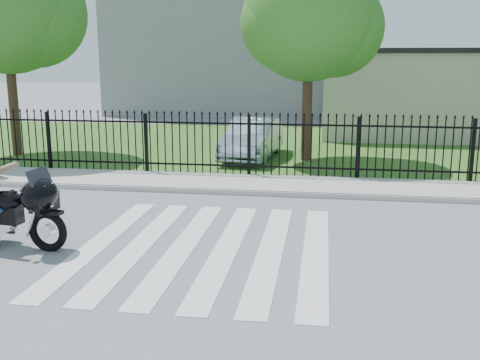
# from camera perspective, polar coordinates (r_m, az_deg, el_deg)

# --- Properties ---
(ground) EXTENTS (120.00, 120.00, 0.00)m
(ground) POSITION_cam_1_polar(r_m,az_deg,el_deg) (10.27, -3.61, -6.89)
(ground) COLOR slate
(ground) RESTS_ON ground
(crosswalk) EXTENTS (5.00, 5.50, 0.01)m
(crosswalk) POSITION_cam_1_polar(r_m,az_deg,el_deg) (10.27, -3.61, -6.86)
(crosswalk) COLOR silver
(crosswalk) RESTS_ON ground
(sidewalk) EXTENTS (40.00, 2.00, 0.12)m
(sidewalk) POSITION_cam_1_polar(r_m,az_deg,el_deg) (14.99, 0.40, -0.39)
(sidewalk) COLOR #ADAAA3
(sidewalk) RESTS_ON ground
(curb) EXTENTS (40.00, 0.12, 0.12)m
(curb) POSITION_cam_1_polar(r_m,az_deg,el_deg) (14.03, -0.18, -1.29)
(curb) COLOR #ADAAA3
(curb) RESTS_ON ground
(grass_strip) EXTENTS (40.00, 12.00, 0.02)m
(grass_strip) POSITION_cam_1_polar(r_m,az_deg,el_deg) (21.83, 3.03, 3.55)
(grass_strip) COLOR #2F5C1F
(grass_strip) RESTS_ON ground
(iron_fence) EXTENTS (26.00, 0.04, 1.80)m
(iron_fence) POSITION_cam_1_polar(r_m,az_deg,el_deg) (15.80, 0.92, 3.40)
(iron_fence) COLOR black
(iron_fence) RESTS_ON ground
(tree_left) EXTENTS (4.80, 4.80, 7.58)m
(tree_left) POSITION_cam_1_polar(r_m,az_deg,el_deg) (20.92, -22.80, 16.42)
(tree_left) COLOR #382316
(tree_left) RESTS_ON ground
(tree_mid) EXTENTS (4.20, 4.20, 6.78)m
(tree_mid) POSITION_cam_1_polar(r_m,az_deg,el_deg) (18.51, 7.06, 16.32)
(tree_mid) COLOR #382316
(tree_mid) RESTS_ON ground
(building_low) EXTENTS (10.00, 6.00, 3.50)m
(building_low) POSITION_cam_1_polar(r_m,az_deg,el_deg) (25.99, 19.69, 8.14)
(building_low) COLOR beige
(building_low) RESTS_ON ground
(building_low_roof) EXTENTS (10.20, 6.20, 0.20)m
(building_low_roof) POSITION_cam_1_polar(r_m,az_deg,el_deg) (25.94, 20.00, 12.21)
(building_low_roof) COLOR black
(building_low_roof) RESTS_ON building_low
(building_tall) EXTENTS (15.00, 10.00, 12.00)m
(building_tall) POSITION_cam_1_polar(r_m,az_deg,el_deg) (35.92, 0.46, 16.66)
(building_tall) COLOR gray
(building_tall) RESTS_ON ground
(parked_car) EXTENTS (1.81, 4.19, 1.34)m
(parked_car) POSITION_cam_1_polar(r_m,az_deg,el_deg) (18.88, 1.27, 4.24)
(parked_car) COLOR #95A7BB
(parked_car) RESTS_ON grass_strip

